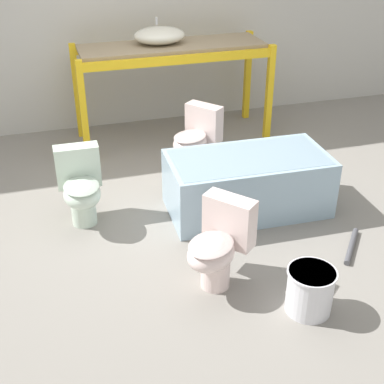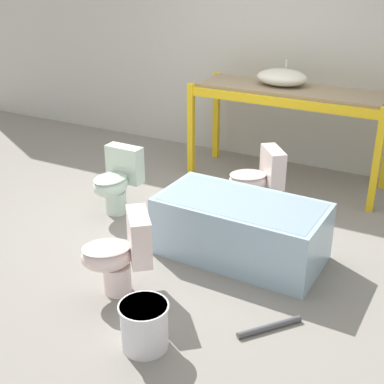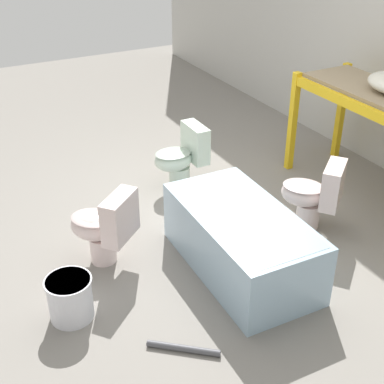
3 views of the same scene
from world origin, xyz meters
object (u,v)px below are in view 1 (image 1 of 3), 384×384
at_px(sink_basin, 159,35).
at_px(toilet_near, 81,187).
at_px(bucket_white, 310,290).
at_px(toilet_far, 196,139).
at_px(toilet_extra, 218,245).
at_px(bathtub_main, 248,180).

xyz_separation_m(sink_basin, toilet_near, (-1.11, -1.63, -0.84)).
bearing_deg(bucket_white, toilet_far, 93.13).
height_order(toilet_near, toilet_extra, same).
xyz_separation_m(bathtub_main, toilet_far, (-0.21, 0.91, 0.04)).
xyz_separation_m(toilet_far, bucket_white, (0.13, -2.30, -0.17)).
bearing_deg(toilet_extra, toilet_far, 127.87).
bearing_deg(toilet_far, bathtub_main, -25.64).
distance_m(bathtub_main, toilet_far, 0.94).
xyz_separation_m(toilet_near, toilet_extra, (0.85, -1.15, 0.00)).
distance_m(toilet_near, toilet_far, 1.42).
height_order(sink_basin, bucket_white, sink_basin).
height_order(bathtub_main, toilet_far, toilet_far).
xyz_separation_m(bathtub_main, bucket_white, (-0.09, -1.39, -0.13)).
height_order(bathtub_main, toilet_near, toilet_near).
distance_m(bathtub_main, toilet_extra, 1.11).
distance_m(sink_basin, toilet_far, 1.27).
bearing_deg(toilet_near, toilet_far, 30.13).
relative_size(toilet_near, toilet_extra, 1.00).
xyz_separation_m(sink_basin, toilet_far, (0.13, -0.94, -0.84)).
xyz_separation_m(toilet_near, bucket_white, (1.37, -1.61, -0.17)).
height_order(sink_basin, toilet_extra, sink_basin).
height_order(sink_basin, toilet_near, sink_basin).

